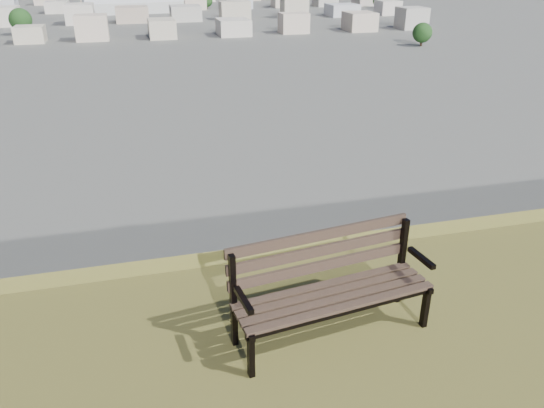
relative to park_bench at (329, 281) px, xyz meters
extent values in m
cube|color=#453128|center=(0.03, -0.26, -0.08)|extent=(1.64, 0.30, 0.03)
cube|color=#453128|center=(0.02, -0.15, -0.08)|extent=(1.64, 0.30, 0.03)
cube|color=#453128|center=(0.01, -0.04, -0.08)|extent=(1.64, 0.30, 0.03)
cube|color=#453128|center=(-0.01, 0.07, -0.08)|extent=(1.64, 0.30, 0.03)
cube|color=#453128|center=(-0.02, 0.14, 0.06)|extent=(1.64, 0.25, 0.09)
cube|color=#453128|center=(-0.02, 0.16, 0.20)|extent=(1.64, 0.25, 0.09)
cube|color=#453128|center=(-0.03, 0.19, 0.33)|extent=(1.64, 0.25, 0.09)
cube|color=black|center=(-0.74, -0.38, -0.28)|extent=(0.05, 0.06, 0.40)
cube|color=black|center=(-0.79, 0.01, -0.07)|extent=(0.05, 0.06, 0.84)
cube|color=black|center=(-0.77, -0.20, -0.11)|extent=(0.11, 0.46, 0.05)
cube|color=black|center=(-0.76, -0.24, 0.12)|extent=(0.09, 0.33, 0.04)
cube|color=black|center=(0.82, -0.17, -0.28)|extent=(0.05, 0.06, 0.40)
cube|color=black|center=(0.76, 0.22, -0.07)|extent=(0.05, 0.06, 0.84)
cube|color=black|center=(0.79, 0.01, -0.11)|extent=(0.11, 0.46, 0.05)
cube|color=black|center=(0.80, -0.04, 0.12)|extent=(0.09, 0.33, 0.04)
cube|color=black|center=(0.04, -0.27, -0.12)|extent=(1.64, 0.25, 0.04)
cube|color=black|center=(-0.01, 0.08, -0.12)|extent=(1.64, 0.25, 0.04)
cube|color=#B7B7B3|center=(2.19, 289.12, -22.84)|extent=(49.88, 26.11, 5.30)
cylinder|color=silver|center=(2.19, 289.12, -20.19)|extent=(49.88, 26.11, 20.13)
cube|color=#BCACA1|center=(-35.32, 197.24, -21.99)|extent=(11.00, 11.00, 7.00)
cube|color=beige|center=(-11.32, 197.24, -21.99)|extent=(11.00, 11.00, 7.00)
cube|color=#BCBCC2|center=(12.68, 197.24, -21.99)|extent=(11.00, 11.00, 7.00)
cube|color=#C2B69E|center=(36.68, 197.24, -21.99)|extent=(11.00, 11.00, 7.00)
cube|color=tan|center=(60.68, 197.24, -21.99)|extent=(11.00, 11.00, 7.00)
cube|color=beige|center=(84.68, 197.24, -21.99)|extent=(11.00, 11.00, 7.00)
cube|color=#B2ADA2|center=(108.68, 197.24, -21.99)|extent=(11.00, 11.00, 7.00)
cube|color=#BCBCC2|center=(-47.32, 247.24, -21.99)|extent=(11.00, 11.00, 7.00)
cube|color=#C2B69E|center=(-23.32, 247.24, -21.99)|extent=(11.00, 11.00, 7.00)
cube|color=tan|center=(0.68, 247.24, -21.99)|extent=(11.00, 11.00, 7.00)
cube|color=beige|center=(24.68, 247.24, -21.99)|extent=(11.00, 11.00, 7.00)
cube|color=#B2ADA2|center=(48.68, 247.24, -21.99)|extent=(11.00, 11.00, 7.00)
cube|color=beige|center=(72.68, 247.24, -21.99)|extent=(11.00, 11.00, 7.00)
cube|color=#BCACA1|center=(96.68, 247.24, -21.99)|extent=(11.00, 11.00, 7.00)
cube|color=beige|center=(120.68, 247.24, -21.99)|extent=(11.00, 11.00, 7.00)
cube|color=beige|center=(-59.32, 297.24, -21.99)|extent=(11.00, 11.00, 7.00)
cube|color=#B2ADA2|center=(-35.32, 297.24, -21.99)|extent=(11.00, 11.00, 7.00)
cube|color=beige|center=(-11.32, 297.24, -21.99)|extent=(11.00, 11.00, 7.00)
cube|color=#BCACA1|center=(12.68, 297.24, -21.99)|extent=(11.00, 11.00, 7.00)
cube|color=beige|center=(36.68, 297.24, -21.99)|extent=(11.00, 11.00, 7.00)
cube|color=#BCBCC2|center=(60.68, 297.24, -21.99)|extent=(11.00, 11.00, 7.00)
cube|color=#C2B69E|center=(84.68, 297.24, -21.99)|extent=(11.00, 11.00, 7.00)
cube|color=tan|center=(108.68, 297.24, -21.99)|extent=(11.00, 11.00, 7.00)
cylinder|color=#2E2317|center=(90.68, 157.24, -24.44)|extent=(0.80, 0.80, 2.10)
sphere|color=#133617|center=(90.68, 157.24, -21.29)|extent=(6.30, 6.30, 6.30)
cylinder|color=#2E2317|center=(-39.32, 217.24, -24.14)|extent=(0.80, 0.80, 2.70)
sphere|color=#133617|center=(-39.32, 217.24, -20.09)|extent=(8.10, 8.10, 8.10)
cylinder|color=#2E2317|center=(130.68, 277.24, -24.51)|extent=(0.80, 0.80, 1.95)
sphere|color=#133617|center=(130.68, 277.24, -21.59)|extent=(5.85, 5.85, 5.85)
cylinder|color=#2E2317|center=(40.68, 297.24, -24.44)|extent=(0.80, 0.80, 2.10)
sphere|color=#133617|center=(40.68, 297.24, -21.29)|extent=(6.30, 6.30, 6.30)
camera|label=1|loc=(-1.36, -3.40, 2.43)|focal=35.00mm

